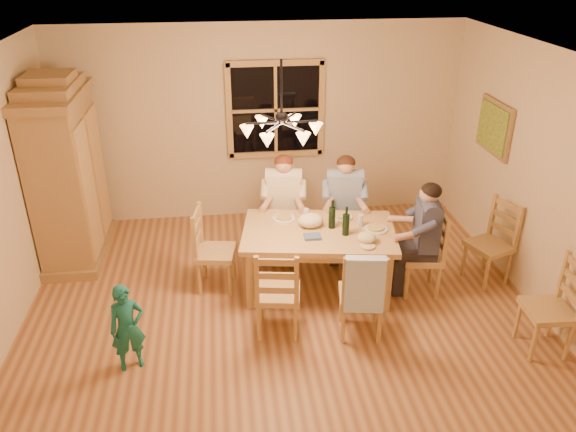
{
  "coord_description": "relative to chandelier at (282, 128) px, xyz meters",
  "views": [
    {
      "loc": [
        -0.56,
        -4.95,
        3.65
      ],
      "look_at": [
        0.07,
        0.1,
        1.12
      ],
      "focal_mm": 35.0,
      "sensor_mm": 36.0,
      "label": 1
    }
  ],
  "objects": [
    {
      "name": "floor",
      "position": [
        0.0,
        0.0,
        -2.08
      ],
      "size": [
        5.5,
        5.5,
        0.0
      ],
      "primitive_type": "plane",
      "color": "brown",
      "rests_on": "ground"
    },
    {
      "name": "ceiling",
      "position": [
        0.0,
        0.0,
        0.62
      ],
      "size": [
        5.5,
        5.0,
        0.02
      ],
      "primitive_type": "cube",
      "color": "white",
      "rests_on": "wall_back"
    },
    {
      "name": "wall_back",
      "position": [
        0.0,
        2.5,
        -0.73
      ],
      "size": [
        5.5,
        0.02,
        2.7
      ],
      "primitive_type": "cube",
      "color": "beige",
      "rests_on": "floor"
    },
    {
      "name": "wall_right",
      "position": [
        2.75,
        0.0,
        -0.73
      ],
      "size": [
        0.02,
        5.0,
        2.7
      ],
      "primitive_type": "cube",
      "color": "beige",
      "rests_on": "floor"
    },
    {
      "name": "window",
      "position": [
        0.2,
        2.47,
        -0.53
      ],
      "size": [
        1.3,
        0.06,
        1.3
      ],
      "color": "black",
      "rests_on": "wall_back"
    },
    {
      "name": "painting",
      "position": [
        2.71,
        1.2,
        -0.48
      ],
      "size": [
        0.06,
        0.78,
        0.64
      ],
      "color": "olive",
      "rests_on": "wall_right"
    },
    {
      "name": "chandelier",
      "position": [
        0.0,
        0.0,
        0.0
      ],
      "size": [
        0.77,
        0.68,
        0.71
      ],
      "color": "black",
      "rests_on": "ceiling"
    },
    {
      "name": "armoire",
      "position": [
        -2.42,
        1.6,
        -1.02
      ],
      "size": [
        0.66,
        1.4,
        2.3
      ],
      "color": "olive",
      "rests_on": "floor"
    },
    {
      "name": "dining_table",
      "position": [
        0.46,
        0.42,
        -1.42
      ],
      "size": [
        1.81,
        1.27,
        0.76
      ],
      "rotation": [
        0.0,
        0.0,
        -0.16
      ],
      "color": "tan",
      "rests_on": "floor"
    },
    {
      "name": "chair_far_left",
      "position": [
        0.17,
        1.27,
        -1.77
      ],
      "size": [
        0.5,
        0.48,
        0.99
      ],
      "rotation": [
        0.0,
        0.0,
        2.98
      ],
      "color": "#AF854D",
      "rests_on": "floor"
    },
    {
      "name": "chair_far_right",
      "position": [
        0.9,
        1.15,
        -1.77
      ],
      "size": [
        0.5,
        0.48,
        0.99
      ],
      "rotation": [
        0.0,
        0.0,
        2.98
      ],
      "color": "#AF854D",
      "rests_on": "floor"
    },
    {
      "name": "chair_near_left",
      "position": [
        -0.08,
        -0.29,
        -1.77
      ],
      "size": [
        0.5,
        0.48,
        0.99
      ],
      "rotation": [
        0.0,
        0.0,
        -0.16
      ],
      "color": "#AF854D",
      "rests_on": "floor"
    },
    {
      "name": "chair_near_right",
      "position": [
        0.74,
        -0.42,
        -1.77
      ],
      "size": [
        0.5,
        0.48,
        0.99
      ],
      "rotation": [
        0.0,
        0.0,
        -0.16
      ],
      "color": "#AF854D",
      "rests_on": "floor"
    },
    {
      "name": "chair_end_left",
      "position": [
        -0.69,
        0.6,
        -1.77
      ],
      "size": [
        0.48,
        0.5,
        0.99
      ],
      "rotation": [
        0.0,
        0.0,
        -1.73
      ],
      "color": "#AF854D",
      "rests_on": "floor"
    },
    {
      "name": "chair_end_right",
      "position": [
        1.6,
        0.24,
        -1.77
      ],
      "size": [
        0.48,
        0.5,
        0.99
      ],
      "rotation": [
        0.0,
        0.0,
        1.41
      ],
      "color": "#AF854D",
      "rests_on": "floor"
    },
    {
      "name": "adult_woman",
      "position": [
        0.17,
        1.27,
        -1.24
      ],
      "size": [
        0.44,
        0.47,
        0.87
      ],
      "rotation": [
        0.0,
        0.0,
        2.98
      ],
      "color": "beige",
      "rests_on": "floor"
    },
    {
      "name": "adult_plaid_man",
      "position": [
        0.9,
        1.15,
        -1.24
      ],
      "size": [
        0.44,
        0.47,
        0.87
      ],
      "rotation": [
        0.0,
        0.0,
        2.98
      ],
      "color": "#335B8E",
      "rests_on": "floor"
    },
    {
      "name": "adult_slate_man",
      "position": [
        1.6,
        0.24,
        -1.24
      ],
      "size": [
        0.47,
        0.44,
        0.87
      ],
      "rotation": [
        0.0,
        0.0,
        1.41
      ],
      "color": "#3E4463",
      "rests_on": "floor"
    },
    {
      "name": "towel",
      "position": [
        0.71,
        -0.61,
        -1.38
      ],
      "size": [
        0.39,
        0.16,
        0.58
      ],
      "primitive_type": "cube",
      "rotation": [
        0.0,
        0.0,
        -0.16
      ],
      "color": "#B5D4F5",
      "rests_on": "chair_near_right"
    },
    {
      "name": "wine_bottle_a",
      "position": [
        0.61,
        0.47,
        -1.15
      ],
      "size": [
        0.08,
        0.08,
        0.33
      ],
      "primitive_type": "cylinder",
      "color": "black",
      "rests_on": "dining_table"
    },
    {
      "name": "wine_bottle_b",
      "position": [
        0.72,
        0.29,
        -1.15
      ],
      "size": [
        0.08,
        0.08,
        0.33
      ],
      "primitive_type": "cylinder",
      "color": "black",
      "rests_on": "dining_table"
    },
    {
      "name": "plate_woman",
      "position": [
        0.1,
        0.74,
        -1.31
      ],
      "size": [
        0.26,
        0.26,
        0.02
      ],
      "primitive_type": "cylinder",
      "color": "white",
      "rests_on": "dining_table"
    },
    {
      "name": "plate_plaid",
      "position": [
        0.77,
        0.7,
        -1.31
      ],
      "size": [
        0.26,
        0.26,
        0.02
      ],
      "primitive_type": "cylinder",
      "color": "white",
      "rests_on": "dining_table"
    },
    {
      "name": "plate_slate",
      "position": [
        1.08,
        0.35,
        -1.31
      ],
      "size": [
        0.26,
        0.26,
        0.02
      ],
      "primitive_type": "cylinder",
      "color": "white",
      "rests_on": "dining_table"
    },
    {
      "name": "wine_glass_a",
      "position": [
        0.35,
        0.68,
        -1.25
      ],
      "size": [
        0.06,
        0.06,
        0.14
      ],
      "primitive_type": "cylinder",
      "color": "silver",
      "rests_on": "dining_table"
    },
    {
      "name": "wine_glass_b",
      "position": [
        0.93,
        0.46,
        -1.25
      ],
      "size": [
        0.06,
        0.06,
        0.14
      ],
      "primitive_type": "cylinder",
      "color": "silver",
      "rests_on": "dining_table"
    },
    {
      "name": "cap",
      "position": [
        0.91,
        0.09,
        -1.26
      ],
      "size": [
        0.2,
        0.2,
        0.11
      ],
      "primitive_type": "ellipsoid",
      "color": "beige",
      "rests_on": "dining_table"
    },
    {
      "name": "napkin",
      "position": [
        0.36,
        0.25,
        -1.3
      ],
      "size": [
        0.2,
        0.17,
        0.03
      ],
      "primitive_type": "cube",
      "rotation": [
        0.0,
        0.0,
        -0.16
      ],
      "color": "#485E84",
      "rests_on": "dining_table"
    },
    {
      "name": "cloth_bundle",
      "position": [
        0.38,
        0.52,
        -1.24
      ],
      "size": [
        0.28,
        0.22,
        0.15
      ],
      "primitive_type": "ellipsoid",
      "color": "beige",
      "rests_on": "dining_table"
    },
    {
      "name": "child",
      "position": [
        -1.51,
        -0.66,
        -1.64
      ],
      "size": [
        0.37,
        0.3,
        0.88
      ],
      "primitive_type": "imported",
      "rotation": [
        0.0,
        0.0,
        0.32
      ],
      "color": "#19706D",
      "rests_on": "floor"
    },
    {
      "name": "chair_spare_front",
      "position": [
        2.45,
        -0.9,
        -1.77
      ],
      "size": [
        0.45,
        0.47,
        0.99
      ],
      "rotation": [
        0.0,
        0.0,
        1.5
      ],
      "color": "#AF854D",
      "rests_on": "floor"
    },
    {
      "name": "chair_spare_back",
      "position": [
        2.45,
        0.36,
        -1.77
      ],
      "size": [
        0.55,
        0.56,
        0.99
      ],
      "rotation": [
        0.0,
        0.0,
        1.93
      ],
      "color": "#AF854D",
      "rests_on": "floor"
    }
  ]
}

